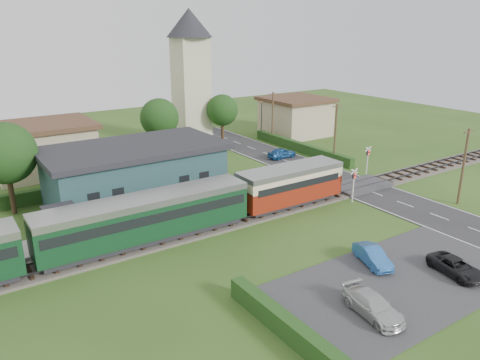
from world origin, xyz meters
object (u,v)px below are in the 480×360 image
equipment_hut (62,224)px  station_building (135,173)px  house_west (43,148)px  pedestrian_near (249,188)px  house_east (296,116)px  train (104,227)px  car_on_road (282,153)px  crossing_signal_far (368,157)px  car_park_dark (456,267)px  pedestrian_far (108,216)px  church_tower (190,67)px  crossing_signal_near (354,180)px  car_park_blue (372,256)px  car_park_silver (373,305)px

equipment_hut → station_building: size_ratio=0.16×
house_west → pedestrian_near: 24.05m
station_building → house_east: size_ratio=1.82×
equipment_hut → pedestrian_near: size_ratio=1.67×
equipment_hut → house_west: bearing=81.4°
train → car_on_road: 29.22m
station_building → house_east: house_east is taller
equipment_hut → crossing_signal_far: crossing_signal_far is taller
equipment_hut → train: train is taller
train → house_west: house_west is taller
crossing_signal_far → car_park_dark: size_ratio=0.85×
pedestrian_far → pedestrian_near: bearing=-95.6°
church_tower → crossing_signal_far: bearing=-70.0°
station_building → pedestrian_near: bearing=-33.0°
church_tower → pedestrian_far: (-19.43, -22.43, -8.83)m
pedestrian_near → pedestrian_far: bearing=4.2°
equipment_hut → crossing_signal_near: bearing=-12.9°
car_park_dark → car_park_blue: bearing=140.9°
crossing_signal_near → pedestrian_near: bearing=143.2°
car_on_road → car_park_blue: size_ratio=1.02×
crossing_signal_near → car_on_road: crossing_signal_near is taller
station_building → car_park_silver: (4.17, -24.53, -2.01)m
train → pedestrian_far: (1.45, 3.57, -0.78)m
equipment_hut → church_tower: size_ratio=0.14×
car_park_dark → pedestrian_far: 25.27m
equipment_hut → car_on_road: 29.93m
crossing_signal_far → car_park_dark: 21.25m
house_west → car_on_road: (25.29, -10.09, -2.12)m
house_east → church_tower: bearing=165.1°
equipment_hut → car_park_silver: equipment_hut is taller
house_west → crossing_signal_near: house_west is taller
house_west → car_on_road: house_west is taller
pedestrian_near → car_park_silver: bearing=81.6°
equipment_hut → pedestrian_near: (16.73, 0.12, -0.53)m
station_building → pedestrian_far: size_ratio=8.43×
car_park_blue → car_park_dark: car_park_blue is taller
crossing_signal_near → car_on_road: 15.87m
car_park_silver → station_building: bearing=107.5°
church_tower → car_park_silver: 43.97m
crossing_signal_near → crossing_signal_far: (7.20, 4.80, 0.00)m
train → pedestrian_near: size_ratio=28.28×
car_park_blue → crossing_signal_far: bearing=62.0°
crossing_signal_near → crossing_signal_far: size_ratio=1.00×
crossing_signal_far → pedestrian_far: crossing_signal_far is taller
equipment_hut → church_tower: bearing=44.7°
equipment_hut → station_building: bearing=35.9°
church_tower → house_east: bearing=-14.9°
pedestrian_far → church_tower: bearing=-45.4°
train → car_park_silver: size_ratio=10.46×
train → crossing_signal_near: train is taller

